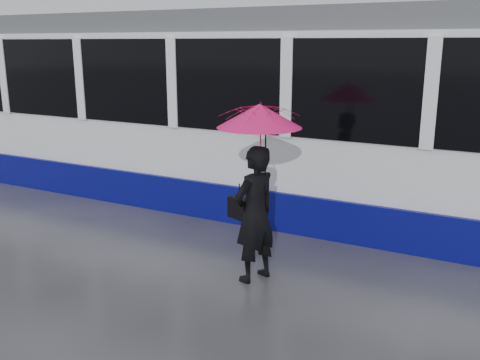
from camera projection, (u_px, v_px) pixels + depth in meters
The scene contains 6 objects.
ground at pixel (175, 245), 7.71m from camera, with size 90.00×90.00×0.00m, color #2F2F34.
rails at pixel (253, 201), 9.84m from camera, with size 34.00×1.51×0.02m.
tram at pixel (236, 111), 9.60m from camera, with size 26.00×2.56×3.35m.
woman at pixel (255, 214), 6.41m from camera, with size 0.61×0.40×1.68m, color black.
umbrella at pixel (259, 132), 6.14m from camera, with size 1.26×1.26×1.13m.
handbag at pixel (239, 208), 6.52m from camera, with size 0.33×0.22×0.44m.
Camera 1 is at (4.22, -5.94, 2.84)m, focal length 40.00 mm.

